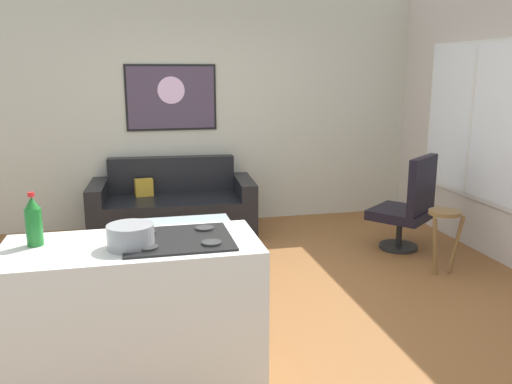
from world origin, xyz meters
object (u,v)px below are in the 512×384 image
at_px(coffee_table, 177,227).
at_px(bar_stool, 443,226).
at_px(soda_bottle, 34,222).
at_px(couch, 173,210).
at_px(wall_painting, 171,97).
at_px(armchair, 409,206).
at_px(mixing_bowl, 131,236).

bearing_deg(coffee_table, bar_stool, -15.95).
bearing_deg(soda_bottle, couch, 72.30).
relative_size(bar_stool, soda_bottle, 2.02).
bearing_deg(couch, wall_painting, 82.78).
xyz_separation_m(coffee_table, soda_bottle, (-0.91, -1.92, 0.66)).
relative_size(couch, soda_bottle, 6.30).
distance_m(couch, armchair, 2.61).
distance_m(armchair, mixing_bowl, 3.50).
bearing_deg(coffee_table, armchair, -0.93).
height_order(armchair, wall_painting, wall_painting).
relative_size(couch, wall_painting, 1.76).
bearing_deg(coffee_table, soda_bottle, -115.38).
bearing_deg(soda_bottle, coffee_table, 64.62).
height_order(coffee_table, bar_stool, bar_stool).
distance_m(coffee_table, soda_bottle, 2.23).
distance_m(mixing_bowl, wall_painting, 3.67).
distance_m(coffee_table, wall_painting, 1.90).
xyz_separation_m(armchair, soda_bottle, (-3.31, -1.88, 0.58)).
relative_size(armchair, wall_painting, 0.95).
xyz_separation_m(coffee_table, mixing_bowl, (-0.40, -2.08, 0.59)).
xyz_separation_m(soda_bottle, mixing_bowl, (0.51, -0.16, -0.07)).
relative_size(coffee_table, mixing_bowl, 4.10).
bearing_deg(armchair, coffee_table, 179.07).
distance_m(armchair, bar_stool, 0.65).
bearing_deg(armchair, mixing_bowl, -143.94).
relative_size(coffee_table, armchair, 1.02).
bearing_deg(wall_painting, mixing_bowl, -97.97).
xyz_separation_m(soda_bottle, wall_painting, (1.01, 3.44, 0.48)).
height_order(bar_stool, wall_painting, wall_painting).
bearing_deg(soda_bottle, mixing_bowl, -17.15).
relative_size(couch, armchair, 1.85).
distance_m(soda_bottle, wall_painting, 3.61).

